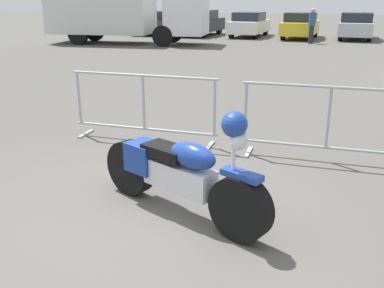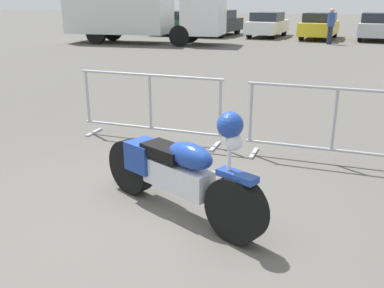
{
  "view_description": "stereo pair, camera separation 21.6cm",
  "coord_description": "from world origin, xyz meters",
  "px_view_note": "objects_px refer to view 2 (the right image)",
  "views": [
    {
      "loc": [
        1.8,
        -3.43,
        2.18
      ],
      "look_at": [
        0.36,
        0.79,
        0.65
      ],
      "focal_mm": 40.0,
      "sensor_mm": 36.0,
      "label": 1
    },
    {
      "loc": [
        2.01,
        -3.35,
        2.18
      ],
      "look_at": [
        0.36,
        0.79,
        0.65
      ],
      "focal_mm": 40.0,
      "sensor_mm": 36.0,
      "label": 2
    }
  ],
  "objects_px": {
    "parked_car_black": "(218,23)",
    "pedestrian": "(331,25)",
    "crowd_barrier_near": "(150,106)",
    "crowd_barrier_far": "(334,125)",
    "box_truck": "(136,9)",
    "parked_car_green": "(174,22)",
    "parked_car_yellow": "(319,26)",
    "parked_car_white": "(268,24)",
    "motorcycle": "(178,172)",
    "parked_car_silver": "(377,26)"
  },
  "relations": [
    {
      "from": "parked_car_white",
      "to": "parked_car_silver",
      "type": "bearing_deg",
      "value": -84.93
    },
    {
      "from": "box_truck",
      "to": "parked_car_yellow",
      "type": "distance_m",
      "value": 9.99
    },
    {
      "from": "crowd_barrier_far",
      "to": "parked_car_white",
      "type": "bearing_deg",
      "value": 104.77
    },
    {
      "from": "parked_car_yellow",
      "to": "parked_car_green",
      "type": "bearing_deg",
      "value": 91.64
    },
    {
      "from": "crowd_barrier_near",
      "to": "parked_car_silver",
      "type": "relative_size",
      "value": 0.57
    },
    {
      "from": "crowd_barrier_far",
      "to": "pedestrian",
      "type": "bearing_deg",
      "value": 94.91
    },
    {
      "from": "parked_car_green",
      "to": "parked_car_silver",
      "type": "xyz_separation_m",
      "value": [
        11.66,
        0.46,
        0.01
      ]
    },
    {
      "from": "parked_car_yellow",
      "to": "parked_car_white",
      "type": "bearing_deg",
      "value": 87.15
    },
    {
      "from": "parked_car_black",
      "to": "pedestrian",
      "type": "xyz_separation_m",
      "value": [
        6.62,
        -2.69,
        0.18
      ]
    },
    {
      "from": "parked_car_white",
      "to": "parked_car_silver",
      "type": "height_order",
      "value": "parked_car_silver"
    },
    {
      "from": "parked_car_white",
      "to": "crowd_barrier_near",
      "type": "bearing_deg",
      "value": -170.85
    },
    {
      "from": "crowd_barrier_near",
      "to": "parked_car_silver",
      "type": "bearing_deg",
      "value": 79.98
    },
    {
      "from": "box_truck",
      "to": "parked_car_silver",
      "type": "relative_size",
      "value": 1.89
    },
    {
      "from": "parked_car_green",
      "to": "parked_car_yellow",
      "type": "xyz_separation_m",
      "value": [
        8.75,
        -0.09,
        0.0
      ]
    },
    {
      "from": "parked_car_black",
      "to": "parked_car_silver",
      "type": "height_order",
      "value": "parked_car_black"
    },
    {
      "from": "parked_car_green",
      "to": "pedestrian",
      "type": "distance_m",
      "value": 9.92
    },
    {
      "from": "parked_car_green",
      "to": "parked_car_black",
      "type": "bearing_deg",
      "value": -88.95
    },
    {
      "from": "parked_car_black",
      "to": "parked_car_yellow",
      "type": "height_order",
      "value": "parked_car_black"
    },
    {
      "from": "parked_car_white",
      "to": "parked_car_yellow",
      "type": "xyz_separation_m",
      "value": [
        2.92,
        -0.26,
        0.01
      ]
    },
    {
      "from": "crowd_barrier_near",
      "to": "parked_car_white",
      "type": "bearing_deg",
      "value": 96.91
    },
    {
      "from": "crowd_barrier_near",
      "to": "pedestrian",
      "type": "bearing_deg",
      "value": 85.32
    },
    {
      "from": "crowd_barrier_far",
      "to": "parked_car_yellow",
      "type": "bearing_deg",
      "value": 96.56
    },
    {
      "from": "box_truck",
      "to": "pedestrian",
      "type": "bearing_deg",
      "value": 11.15
    },
    {
      "from": "parked_car_black",
      "to": "parked_car_green",
      "type": "bearing_deg",
      "value": 91.05
    },
    {
      "from": "pedestrian",
      "to": "parked_car_yellow",
      "type": "bearing_deg",
      "value": 8.71
    },
    {
      "from": "parked_car_silver",
      "to": "crowd_barrier_near",
      "type": "bearing_deg",
      "value": 172.22
    },
    {
      "from": "parked_car_black",
      "to": "parked_car_silver",
      "type": "relative_size",
      "value": 1.04
    },
    {
      "from": "box_truck",
      "to": "crowd_barrier_far",
      "type": "bearing_deg",
      "value": -59.8
    },
    {
      "from": "crowd_barrier_near",
      "to": "pedestrian",
      "type": "relative_size",
      "value": 1.41
    },
    {
      "from": "parked_car_white",
      "to": "parked_car_black",
      "type": "bearing_deg",
      "value": 96.72
    },
    {
      "from": "crowd_barrier_far",
      "to": "box_truck",
      "type": "height_order",
      "value": "box_truck"
    },
    {
      "from": "motorcycle",
      "to": "parked_car_black",
      "type": "xyz_separation_m",
      "value": [
        -6.65,
        21.28,
        0.27
      ]
    },
    {
      "from": "motorcycle",
      "to": "crowd_barrier_near",
      "type": "height_order",
      "value": "motorcycle"
    },
    {
      "from": "box_truck",
      "to": "parked_car_green",
      "type": "distance_m",
      "value": 5.86
    },
    {
      "from": "crowd_barrier_near",
      "to": "parked_car_green",
      "type": "xyz_separation_m",
      "value": [
        -8.18,
        19.24,
        0.14
      ]
    },
    {
      "from": "crowd_barrier_far",
      "to": "parked_car_black",
      "type": "bearing_deg",
      "value": 112.73
    },
    {
      "from": "crowd_barrier_far",
      "to": "parked_car_yellow",
      "type": "distance_m",
      "value": 19.28
    },
    {
      "from": "crowd_barrier_near",
      "to": "crowd_barrier_far",
      "type": "bearing_deg",
      "value": 0.0
    },
    {
      "from": "crowd_barrier_near",
      "to": "parked_car_white",
      "type": "height_order",
      "value": "parked_car_white"
    },
    {
      "from": "parked_car_black",
      "to": "pedestrian",
      "type": "bearing_deg",
      "value": -109.85
    },
    {
      "from": "parked_car_green",
      "to": "parked_car_white",
      "type": "distance_m",
      "value": 5.83
    },
    {
      "from": "motorcycle",
      "to": "crowd_barrier_near",
      "type": "relative_size",
      "value": 0.88
    },
    {
      "from": "crowd_barrier_far",
      "to": "parked_car_white",
      "type": "distance_m",
      "value": 20.07
    },
    {
      "from": "crowd_barrier_near",
      "to": "box_truck",
      "type": "bearing_deg",
      "value": 119.45
    },
    {
      "from": "parked_car_black",
      "to": "pedestrian",
      "type": "distance_m",
      "value": 7.14
    },
    {
      "from": "motorcycle",
      "to": "parked_car_black",
      "type": "bearing_deg",
      "value": 129.63
    },
    {
      "from": "crowd_barrier_far",
      "to": "parked_car_silver",
      "type": "distance_m",
      "value": 19.71
    },
    {
      "from": "crowd_barrier_far",
      "to": "parked_car_yellow",
      "type": "height_order",
      "value": "parked_car_yellow"
    },
    {
      "from": "motorcycle",
      "to": "pedestrian",
      "type": "xyz_separation_m",
      "value": [
        -0.03,
        18.6,
        0.45
      ]
    },
    {
      "from": "crowd_barrier_far",
      "to": "parked_car_green",
      "type": "bearing_deg",
      "value": 119.64
    }
  ]
}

